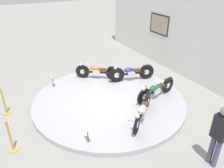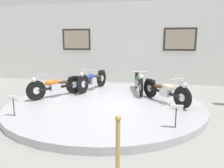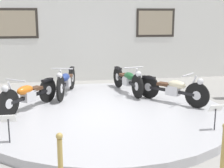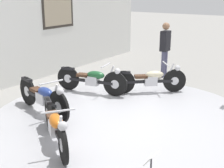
{
  "view_description": "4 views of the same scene",
  "coord_description": "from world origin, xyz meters",
  "views": [
    {
      "loc": [
        6.29,
        -3.23,
        4.47
      ],
      "look_at": [
        0.27,
        -0.02,
        0.89
      ],
      "focal_mm": 35.0,
      "sensor_mm": 36.0,
      "label": 1
    },
    {
      "loc": [
        1.44,
        -6.07,
        1.92
      ],
      "look_at": [
        0.15,
        0.21,
        0.68
      ],
      "focal_mm": 35.0,
      "sensor_mm": 36.0,
      "label": 2
    },
    {
      "loc": [
        -0.94,
        -6.84,
        2.31
      ],
      "look_at": [
        0.18,
        0.1,
        0.75
      ],
      "focal_mm": 50.0,
      "sensor_mm": 36.0,
      "label": 3
    },
    {
      "loc": [
        -5.19,
        -3.29,
        2.75
      ],
      "look_at": [
        0.01,
        0.31,
        0.83
      ],
      "focal_mm": 50.0,
      "sensor_mm": 36.0,
      "label": 4
    }
  ],
  "objects": [
    {
      "name": "motorcycle_cream",
      "position": [
        1.74,
        0.29,
        0.54
      ],
      "size": [
        1.31,
        1.52,
        0.78
      ],
      "color": "black",
      "rests_on": "display_platform"
    },
    {
      "name": "back_wall",
      "position": [
        0.0,
        4.22,
        1.85
      ],
      "size": [
        14.0,
        0.22,
        3.69
      ],
      "color": "silver",
      "rests_on": "ground_plane"
    },
    {
      "name": "stanchion_post_left_of_entry",
      "position": [
        -1.0,
        -3.52,
        0.34
      ],
      "size": [
        0.28,
        0.28,
        1.02
      ],
      "color": "tan",
      "rests_on": "ground_plane"
    },
    {
      "name": "display_platform",
      "position": [
        0.0,
        0.0,
        0.08
      ],
      "size": [
        5.66,
        5.66,
        0.17
      ],
      "primitive_type": "cylinder",
      "color": "#ADADB2",
      "rests_on": "ground_plane"
    },
    {
      "name": "motorcycle_orange",
      "position": [
        -1.73,
        0.28,
        0.54
      ],
      "size": [
        1.17,
        1.64,
        0.78
      ],
      "color": "black",
      "rests_on": "display_platform"
    },
    {
      "name": "stanchion_post_right_of_entry",
      "position": [
        1.0,
        -3.52,
        0.34
      ],
      "size": [
        0.28,
        0.28,
        1.02
      ],
      "color": "tan",
      "rests_on": "ground_plane"
    },
    {
      "name": "info_placard_front_centre",
      "position": [
        1.87,
        -1.63,
        0.53
      ],
      "size": [
        0.26,
        0.11,
        0.51
      ],
      "color": "#333338",
      "rests_on": "display_platform"
    },
    {
      "name": "ground_plane",
      "position": [
        0.0,
        0.0,
        0.0
      ],
      "size": [
        60.0,
        60.0,
        0.0
      ],
      "primitive_type": "plane",
      "color": "gray"
    },
    {
      "name": "info_placard_front_left",
      "position": [
        -1.87,
        -1.63,
        0.53
      ],
      "size": [
        0.26,
        0.11,
        0.51
      ],
      "color": "#333338",
      "rests_on": "display_platform"
    },
    {
      "name": "visitor_standing",
      "position": [
        3.92,
        0.94,
        1.0
      ],
      "size": [
        0.36,
        0.23,
        1.76
      ],
      "color": "#4C4C6B",
      "rests_on": "ground_plane"
    },
    {
      "name": "motorcycle_green",
      "position": [
        0.85,
        1.51,
        0.55
      ],
      "size": [
        0.58,
        1.95,
        0.79
      ],
      "color": "black",
      "rests_on": "display_platform"
    },
    {
      "name": "motorcycle_blue",
      "position": [
        -0.85,
        1.51,
        0.56
      ],
      "size": [
        0.64,
        1.97,
        0.81
      ],
      "color": "black",
      "rests_on": "display_platform"
    }
  ]
}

